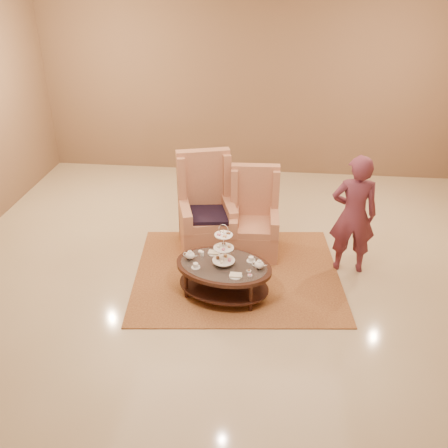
# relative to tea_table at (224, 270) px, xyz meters

# --- Properties ---
(ground) EXTENTS (8.00, 8.00, 0.00)m
(ground) POSITION_rel_tea_table_xyz_m (0.06, 0.22, -0.37)
(ground) COLOR beige
(ground) RESTS_ON ground
(ceiling) EXTENTS (8.00, 8.00, 0.02)m
(ceiling) POSITION_rel_tea_table_xyz_m (0.06, 0.22, -0.37)
(ceiling) COLOR silver
(ceiling) RESTS_ON ground
(wall_back) EXTENTS (8.00, 0.04, 3.50)m
(wall_back) POSITION_rel_tea_table_xyz_m (0.06, 4.22, 1.38)
(wall_back) COLOR #836347
(wall_back) RESTS_ON ground
(rug) EXTENTS (2.99, 2.58, 0.01)m
(rug) POSITION_rel_tea_table_xyz_m (0.13, 0.48, -0.37)
(rug) COLOR #AA753C
(rug) RESTS_ON ground
(tea_table) EXTENTS (1.38, 1.09, 1.03)m
(tea_table) POSITION_rel_tea_table_xyz_m (0.00, 0.00, 0.00)
(tea_table) COLOR black
(tea_table) RESTS_ON ground
(armchair_left) EXTENTS (0.96, 0.98, 1.42)m
(armchair_left) POSITION_rel_tea_table_xyz_m (-0.39, 1.22, 0.11)
(armchair_left) COLOR tan
(armchair_left) RESTS_ON ground
(armchair_right) EXTENTS (0.71, 0.74, 1.27)m
(armchair_right) POSITION_rel_tea_table_xyz_m (0.32, 1.15, 0.05)
(armchair_right) COLOR tan
(armchair_right) RESTS_ON ground
(person) EXTENTS (0.62, 0.41, 1.67)m
(person) POSITION_rel_tea_table_xyz_m (1.64, 0.79, 0.46)
(person) COLOR brown
(person) RESTS_ON ground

